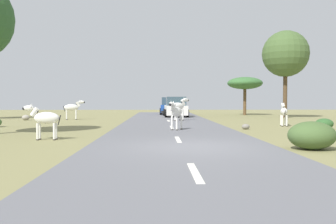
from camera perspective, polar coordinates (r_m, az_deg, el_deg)
ground_plane at (r=11.22m, az=3.84°, el=-5.76°), size 90.00×90.00×0.00m
road at (r=11.19m, az=2.19°, el=-5.65°), size 6.00×64.00×0.05m
lane_markings at (r=10.19m, az=2.56°, el=-6.23°), size 0.16×56.00×0.01m
zebra_0 at (r=17.35m, az=1.31°, el=-0.06°), size 0.84×1.43×1.43m
zebra_1 at (r=14.18m, az=-19.09°, el=-0.97°), size 1.44×0.38×1.36m
zebra_2 at (r=25.37m, az=1.71°, el=0.86°), size 1.47×1.32×1.66m
zebra_3 at (r=21.67m, az=17.98°, el=0.02°), size 0.58×1.44×1.37m
zebra_4 at (r=28.31m, az=-14.98°, el=0.66°), size 1.61×0.66×1.54m
car_0 at (r=36.72m, az=0.34°, el=0.88°), size 2.17×4.41×1.74m
car_1 at (r=31.36m, az=1.23°, el=0.71°), size 2.11×4.38×1.74m
tree_0 at (r=36.71m, az=12.17°, el=4.48°), size 3.49×3.49×3.82m
tree_3 at (r=31.92m, az=18.24°, el=8.76°), size 3.87×3.87×7.33m
bush_0 at (r=20.16m, az=23.65°, el=-1.73°), size 0.92×0.83×0.55m
bush_2 at (r=11.65m, az=21.95°, el=-3.49°), size 1.43×1.28×0.86m
rock_1 at (r=28.70m, az=-21.74°, el=-0.83°), size 0.57×0.49×0.40m
rock_2 at (r=18.73m, az=12.28°, el=-2.30°), size 0.40×0.33×0.28m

